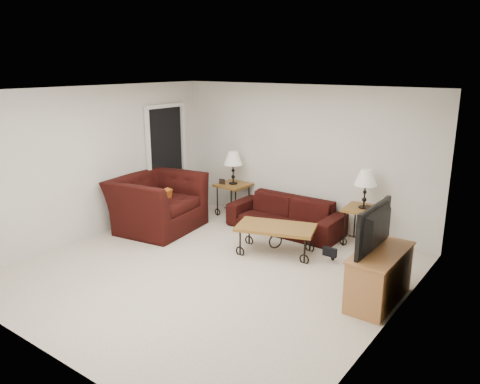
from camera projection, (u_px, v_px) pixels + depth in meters
name	position (u px, v px, depth m)	size (l,w,h in m)	color
ground	(211.00, 270.00, 6.63)	(5.00, 5.00, 0.00)	silver
wall_back	(300.00, 157.00, 8.24)	(5.00, 0.02, 2.50)	silver
wall_front	(38.00, 240.00, 4.36)	(5.00, 0.02, 2.50)	silver
wall_left	(93.00, 163.00, 7.73)	(0.02, 5.00, 2.50)	silver
wall_right	(393.00, 221.00, 4.88)	(0.02, 5.00, 2.50)	silver
ceiling	(208.00, 91.00, 5.97)	(5.00, 5.00, 0.00)	white
doorway	(166.00, 161.00, 9.05)	(0.08, 0.94, 2.04)	black
sofa	(285.00, 215.00, 8.12)	(2.02, 0.79, 0.59)	black
side_table_left	(233.00, 199.00, 8.98)	(0.57, 0.57, 0.62)	brown
side_table_right	(362.00, 226.00, 7.50)	(0.57, 0.57, 0.62)	brown
lamp_left	(233.00, 168.00, 8.81)	(0.35, 0.35, 0.62)	black
lamp_right	(365.00, 189.00, 7.33)	(0.35, 0.35, 0.62)	black
photo_frame_left	(222.00, 182.00, 8.85)	(0.12, 0.02, 0.10)	black
photo_frame_right	(369.00, 209.00, 7.20)	(0.12, 0.02, 0.10)	black
coffee_table	(275.00, 240.00, 7.18)	(1.18, 0.64, 0.44)	brown
armchair	(157.00, 203.00, 8.19)	(1.46, 1.27, 0.95)	black
throw_pillow	(161.00, 203.00, 8.06)	(0.43, 0.11, 0.43)	#AF4416
tv_stand	(379.00, 276.00, 5.69)	(0.46, 1.10, 0.66)	#A25E3C
television	(382.00, 229.00, 5.54)	(0.98, 0.13, 0.57)	black
backpack	(333.00, 247.00, 6.91)	(0.32, 0.25, 0.42)	black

